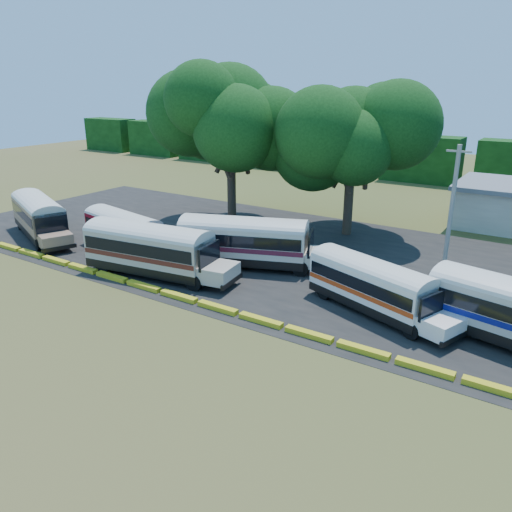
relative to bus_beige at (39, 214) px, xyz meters
The scene contains 12 objects.
ground 20.78m from the bus_beige, 12.62° to the right, with size 160.00×160.00×0.00m, color #3C531B.
asphalt_strip 22.56m from the bus_beige, 19.45° to the left, with size 64.00×24.00×0.02m, color black.
curb 20.57m from the bus_beige, ahead, with size 53.70×0.45×0.30m.
treeline_backdrop 47.95m from the bus_beige, 65.10° to the left, with size 130.00×4.00×6.00m.
bus_beige is the anchor object (origin of this frame).
bus_red 9.02m from the bus_beige, ahead, with size 9.71×4.07×3.10m.
bus_cream_west 14.59m from the bus_beige, ahead, with size 11.28×4.20×3.62m.
bus_cream_east 19.33m from the bus_beige, 10.66° to the left, with size 11.33×6.40×3.64m.
bus_white_red 29.34m from the bus_beige, ahead, with size 9.71×5.42×3.12m.
tree_west 18.76m from the bus_beige, 47.13° to the left, with size 10.70×10.70×14.33m.
tree_center 27.40m from the bus_beige, 34.74° to the left, with size 9.74×9.74×12.43m.
utility_pole 33.00m from the bus_beige, 18.29° to the left, with size 1.60×0.30×8.83m.
Camera 1 is at (17.85, -20.10, 12.68)m, focal length 35.00 mm.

